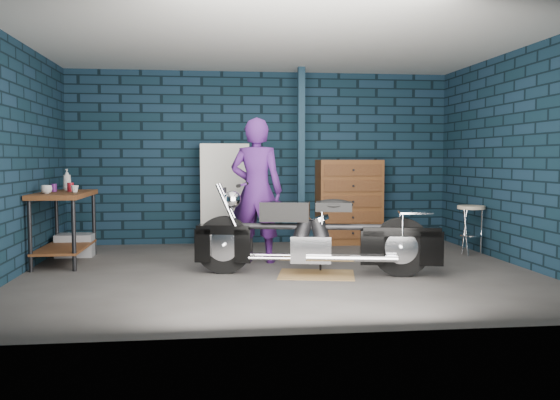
% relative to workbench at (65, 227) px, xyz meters
% --- Properties ---
extents(ground, '(6.00, 6.00, 0.00)m').
position_rel_workbench_xyz_m(ground, '(2.68, -0.97, -0.46)').
color(ground, '#4B4846').
rests_on(ground, ground).
extents(room_walls, '(6.02, 5.01, 2.71)m').
position_rel_workbench_xyz_m(room_walls, '(2.68, -0.41, 1.45)').
color(room_walls, '#0D232E').
rests_on(room_walls, ground).
extents(support_post, '(0.10, 0.10, 2.70)m').
position_rel_workbench_xyz_m(support_post, '(3.23, 0.98, 0.90)').
color(support_post, '#122939').
rests_on(support_post, ground).
extents(workbench, '(0.60, 1.40, 0.91)m').
position_rel_workbench_xyz_m(workbench, '(0.00, 0.00, 0.00)').
color(workbench, brown).
rests_on(workbench, ground).
extents(drip_mat, '(0.97, 0.81, 0.01)m').
position_rel_workbench_xyz_m(drip_mat, '(3.07, -1.19, -0.45)').
color(drip_mat, olive).
rests_on(drip_mat, ground).
extents(motorcycle, '(2.49, 1.14, 1.06)m').
position_rel_workbench_xyz_m(motorcycle, '(3.07, -1.19, 0.07)').
color(motorcycle, black).
rests_on(motorcycle, ground).
extents(person, '(0.78, 0.63, 1.86)m').
position_rel_workbench_xyz_m(person, '(2.46, -0.24, 0.47)').
color(person, '#481C6B').
rests_on(person, ground).
extents(storage_bin, '(0.49, 0.35, 0.31)m').
position_rel_workbench_xyz_m(storage_bin, '(0.02, 0.50, -0.30)').
color(storage_bin, gray).
rests_on(storage_bin, ground).
extents(locker, '(0.73, 0.52, 1.56)m').
position_rel_workbench_xyz_m(locker, '(2.08, 1.26, 0.33)').
color(locker, beige).
rests_on(locker, ground).
extents(tool_chest, '(0.99, 0.55, 1.32)m').
position_rel_workbench_xyz_m(tool_chest, '(4.04, 1.26, 0.20)').
color(tool_chest, brown).
rests_on(tool_chest, ground).
extents(shop_stool, '(0.48, 0.48, 0.69)m').
position_rel_workbench_xyz_m(shop_stool, '(5.46, -0.04, -0.11)').
color(shop_stool, '#C5B295').
rests_on(shop_stool, ground).
extents(cup_a, '(0.17, 0.17, 0.10)m').
position_rel_workbench_xyz_m(cup_a, '(-0.13, -0.32, 0.51)').
color(cup_a, '#C5B295').
rests_on(cup_a, workbench).
extents(cup_b, '(0.13, 0.13, 0.09)m').
position_rel_workbench_xyz_m(cup_b, '(0.16, -0.09, 0.50)').
color(cup_b, '#C5B295').
rests_on(cup_b, workbench).
extents(mug_purple, '(0.09, 0.09, 0.10)m').
position_rel_workbench_xyz_m(mug_purple, '(-0.16, 0.14, 0.51)').
color(mug_purple, '#561B6C').
rests_on(mug_purple, workbench).
extents(mug_red, '(0.11, 0.11, 0.11)m').
position_rel_workbench_xyz_m(mug_red, '(0.05, 0.16, 0.51)').
color(mug_red, maroon).
rests_on(mug_red, workbench).
extents(bottle, '(0.12, 0.12, 0.29)m').
position_rel_workbench_xyz_m(bottle, '(-0.06, 0.46, 0.60)').
color(bottle, gray).
rests_on(bottle, workbench).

